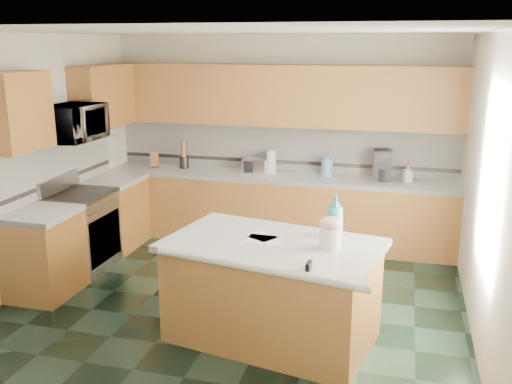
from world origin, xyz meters
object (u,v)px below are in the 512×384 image
(island_base, at_px, (272,294))
(island_top, at_px, (273,245))
(soap_bottle_island, at_px, (335,216))
(treat_jar, at_px, (330,238))
(knife_block, at_px, (154,160))
(toaster_oven, at_px, (256,166))
(coffee_maker, at_px, (382,165))

(island_base, distance_m, island_top, 0.46)
(island_top, distance_m, soap_bottle_island, 0.62)
(treat_jar, relative_size, knife_block, 0.90)
(island_top, bearing_deg, soap_bottle_island, 39.27)
(island_base, height_order, toaster_oven, toaster_oven)
(coffee_maker, bearing_deg, island_base, -109.18)
(soap_bottle_island, bearing_deg, island_top, -157.63)
(island_top, distance_m, toaster_oven, 2.72)
(island_base, height_order, island_top, island_top)
(island_top, height_order, soap_bottle_island, soap_bottle_island)
(island_base, xyz_separation_m, soap_bottle_island, (0.51, 0.27, 0.68))
(island_top, distance_m, treat_jar, 0.52)
(soap_bottle_island, bearing_deg, treat_jar, -96.54)
(knife_block, distance_m, toaster_oven, 1.46)
(soap_bottle_island, xyz_separation_m, coffee_maker, (0.29, 2.34, -0.00))
(soap_bottle_island, xyz_separation_m, knife_block, (-2.80, 2.31, -0.09))
(island_top, xyz_separation_m, coffee_maker, (0.80, 2.62, 0.22))
(island_top, bearing_deg, coffee_maker, 83.83)
(toaster_oven, bearing_deg, treat_jar, -54.71)
(knife_block, height_order, coffee_maker, coffee_maker)
(island_top, height_order, knife_block, knife_block)
(island_base, relative_size, soap_bottle_island, 4.46)
(treat_jar, bearing_deg, soap_bottle_island, 83.03)
(treat_jar, relative_size, soap_bottle_island, 0.48)
(coffee_maker, bearing_deg, toaster_oven, 178.88)
(knife_block, xyz_separation_m, coffee_maker, (3.10, 0.03, 0.09))
(island_base, xyz_separation_m, toaster_oven, (-0.83, 2.59, 0.58))
(knife_block, bearing_deg, soap_bottle_island, -63.93)
(toaster_oven, xyz_separation_m, coffee_maker, (1.63, 0.03, 0.10))
(treat_jar, xyz_separation_m, toaster_oven, (-1.34, 2.61, 0.00))
(knife_block, bearing_deg, island_base, -72.79)
(treat_jar, distance_m, coffee_maker, 2.66)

